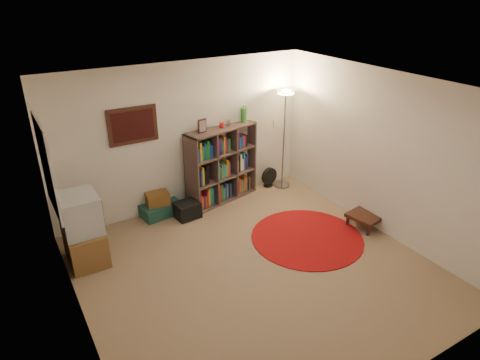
% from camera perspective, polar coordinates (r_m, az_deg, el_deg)
% --- Properties ---
extents(room, '(4.54, 4.54, 2.54)m').
position_cam_1_polar(room, '(5.39, 1.59, -0.94)').
color(room, '#886C4F').
rests_on(room, ground).
extents(bookshelf, '(1.40, 0.67, 1.62)m').
position_cam_1_polar(bookshelf, '(7.55, -2.62, 1.89)').
color(bookshelf, '#4A3631').
rests_on(bookshelf, ground).
extents(floor_lamp, '(0.46, 0.46, 1.88)m').
position_cam_1_polar(floor_lamp, '(7.80, 6.05, 9.63)').
color(floor_lamp, gray).
rests_on(floor_lamp, ground).
extents(floor_fan, '(0.34, 0.20, 0.39)m').
position_cam_1_polar(floor_fan, '(8.23, 3.90, 0.38)').
color(floor_fan, black).
rests_on(floor_fan, ground).
extents(tv_stand, '(0.51, 0.72, 1.04)m').
position_cam_1_polar(tv_stand, '(6.32, -20.19, -6.25)').
color(tv_stand, brown).
rests_on(tv_stand, ground).
extents(suitcase, '(0.71, 0.51, 0.21)m').
position_cam_1_polar(suitcase, '(7.40, -10.59, -3.80)').
color(suitcase, '#163E33').
rests_on(suitcase, ground).
extents(wicker_basket, '(0.39, 0.30, 0.21)m').
position_cam_1_polar(wicker_basket, '(7.27, -10.94, -2.45)').
color(wicker_basket, brown).
rests_on(wicker_basket, suitcase).
extents(duffel_bag, '(0.42, 0.36, 0.27)m').
position_cam_1_polar(duffel_bag, '(7.23, -7.05, -3.98)').
color(duffel_bag, black).
rests_on(duffel_bag, ground).
extents(paper_towel, '(0.13, 0.13, 0.22)m').
position_cam_1_polar(paper_towel, '(7.69, -5.68, -2.24)').
color(paper_towel, white).
rests_on(paper_towel, ground).
extents(red_rug, '(1.73, 1.73, 0.02)m').
position_cam_1_polar(red_rug, '(6.76, 8.91, -7.58)').
color(red_rug, maroon).
rests_on(red_rug, ground).
extents(side_table, '(0.56, 0.56, 0.22)m').
position_cam_1_polar(side_table, '(7.18, 16.42, -4.64)').
color(side_table, '#321911').
rests_on(side_table, ground).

